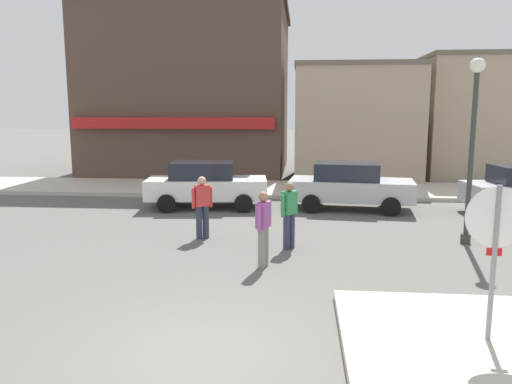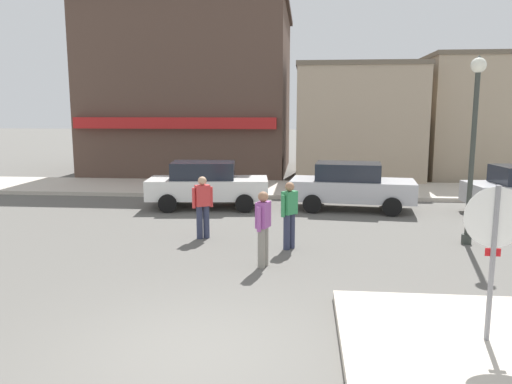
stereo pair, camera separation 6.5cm
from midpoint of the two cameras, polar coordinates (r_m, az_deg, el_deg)
The scene contains 12 objects.
ground_plane at distance 7.17m, azimuth -6.75°, elevation -17.88°, with size 160.00×160.00×0.00m, color #5B5954.
kerb_far at distance 20.51m, azimuth 1.62°, elevation 0.37°, with size 80.00×4.00×0.15m, color beige.
stop_sign at distance 7.41m, azimuth 25.76°, elevation -5.29°, with size 0.82×0.08×2.30m.
lamp_post at distance 13.08m, azimuth 23.83°, elevation 7.19°, with size 0.36×0.36×4.54m.
parked_car_nearest at distance 16.90m, azimuth -5.52°, elevation 0.93°, with size 4.16×2.20×1.56m.
parked_car_second at distance 16.79m, azimuth 10.93°, elevation 0.74°, with size 4.16×2.19×1.56m.
pedestrian_crossing_near at distance 10.45m, azimuth 1.00°, elevation -3.96°, with size 0.32×0.55×1.61m.
pedestrian_crossing_far at distance 11.81m, azimuth 4.00°, elevation -2.42°, with size 0.41×0.49×1.61m.
pedestrian_kerb_side at distance 12.82m, azimuth -5.97°, elevation -1.52°, with size 0.52×0.37×1.61m.
building_corner_shop at distance 27.52m, azimuth -6.78°, elevation 11.39°, with size 10.01×9.83×8.56m.
building_storefront_left_near at distance 24.41m, azimuth 11.49°, elevation 7.77°, with size 5.72×5.21×5.35m.
building_storefront_left_mid at distance 26.82m, azimuth 24.94°, elevation 7.72°, with size 6.24×5.43×5.82m.
Camera 2 is at (1.45, -6.21, 3.27)m, focal length 35.00 mm.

